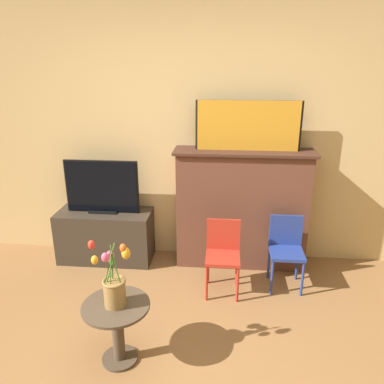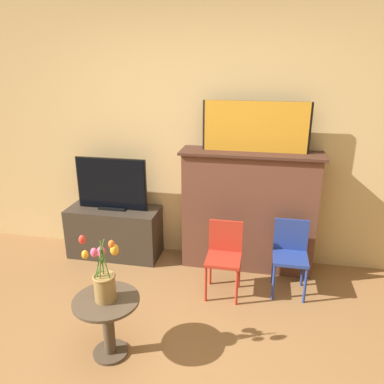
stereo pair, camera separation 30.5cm
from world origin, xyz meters
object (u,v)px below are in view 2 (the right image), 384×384
Objects in this scene: painting at (256,127)px; chair_red at (224,253)px; vase_tulips at (104,280)px; chair_blue at (290,251)px; tv_monitor at (111,185)px.

chair_red is at bearing -110.86° from painting.
painting is at bearing 58.19° from vase_tulips.
chair_blue is (0.58, 0.14, 0.00)m from chair_red.
vase_tulips is at bearing -139.89° from chair_blue.
chair_blue is at bearing 13.89° from chair_red.
tv_monitor reaches higher than chair_blue.
painting reaches higher than tv_monitor.
chair_blue is (1.81, -0.32, -0.41)m from tv_monitor.
vase_tulips is (-0.91, -1.46, -0.82)m from painting.
tv_monitor is 1.38m from chair_red.
vase_tulips reaches higher than chair_red.
chair_blue is 1.37× the size of vase_tulips.
tv_monitor is at bearing 169.91° from chair_blue.
chair_red is 1.20m from vase_tulips.
painting is 1.48× the size of chair_red.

